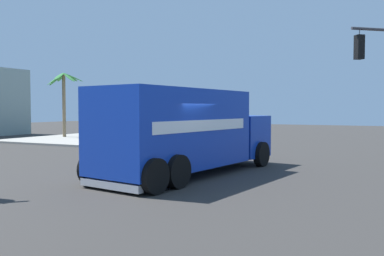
{
  "coord_description": "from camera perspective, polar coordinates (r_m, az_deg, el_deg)",
  "views": [
    {
      "loc": [
        -12.06,
        -6.58,
        2.33
      ],
      "look_at": [
        1.27,
        -0.03,
        1.64
      ],
      "focal_mm": 38.28,
      "sensor_mm": 36.0,
      "label": 1
    }
  ],
  "objects": [
    {
      "name": "palm_tree_far",
      "position": [
        33.88,
        -17.43,
        4.84
      ],
      "size": [
        3.03,
        2.88,
        5.07
      ],
      "color": "#7A6647",
      "rests_on": "sidewalk_corner_far"
    },
    {
      "name": "sidewalk_corner_far",
      "position": [
        31.97,
        -11.84,
        -1.46
      ],
      "size": [
        11.84,
        11.84,
        0.14
      ],
      "primitive_type": "cube",
      "color": "#9E998E",
      "rests_on": "ground"
    },
    {
      "name": "pickup_white",
      "position": [
        24.04,
        0.43,
        -1.17
      ],
      "size": [
        2.62,
        5.36,
        1.38
      ],
      "color": "white",
      "rests_on": "ground"
    },
    {
      "name": "ground_plane",
      "position": [
        13.93,
        -2.45,
        -6.98
      ],
      "size": [
        100.0,
        100.0,
        0.0
      ],
      "primitive_type": "plane",
      "color": "#33302D"
    },
    {
      "name": "delivery_truck",
      "position": [
        14.43,
        -0.73,
        -0.43
      ],
      "size": [
        8.54,
        3.91,
        2.99
      ],
      "color": "#1438AD",
      "rests_on": "ground"
    }
  ]
}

